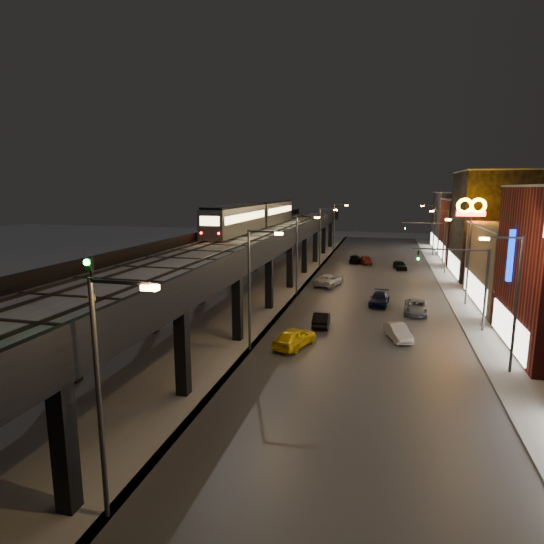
# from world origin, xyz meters

# --- Properties ---
(ground) EXTENTS (220.00, 220.00, 0.00)m
(ground) POSITION_xyz_m (0.00, 0.00, 0.00)
(ground) COLOR silver
(road_surface) EXTENTS (17.00, 120.00, 0.06)m
(road_surface) POSITION_xyz_m (7.50, 35.00, 0.03)
(road_surface) COLOR #46474D
(road_surface) RESTS_ON ground
(sidewalk_right) EXTENTS (4.00, 120.00, 0.14)m
(sidewalk_right) POSITION_xyz_m (17.50, 35.00, 0.07)
(sidewalk_right) COLOR #9FA1A8
(sidewalk_right) RESTS_ON ground
(under_viaduct_pavement) EXTENTS (11.00, 120.00, 0.06)m
(under_viaduct_pavement) POSITION_xyz_m (-6.00, 35.00, 0.03)
(under_viaduct_pavement) COLOR #9FA1A8
(under_viaduct_pavement) RESTS_ON ground
(elevated_viaduct) EXTENTS (9.00, 100.00, 6.30)m
(elevated_viaduct) POSITION_xyz_m (-6.00, 31.84, 5.62)
(elevated_viaduct) COLOR black
(elevated_viaduct) RESTS_ON ground
(viaduct_trackbed) EXTENTS (8.40, 100.00, 0.32)m
(viaduct_trackbed) POSITION_xyz_m (-6.01, 31.97, 6.39)
(viaduct_trackbed) COLOR #B2B7C1
(viaduct_trackbed) RESTS_ON elevated_viaduct
(viaduct_parapet_streetside) EXTENTS (0.30, 100.00, 1.10)m
(viaduct_parapet_streetside) POSITION_xyz_m (-1.65, 32.00, 6.85)
(viaduct_parapet_streetside) COLOR black
(viaduct_parapet_streetside) RESTS_ON elevated_viaduct
(viaduct_parapet_far) EXTENTS (0.30, 100.00, 1.10)m
(viaduct_parapet_far) POSITION_xyz_m (-10.35, 32.00, 6.85)
(viaduct_parapet_far) COLOR black
(viaduct_parapet_far) RESTS_ON elevated_viaduct
(building_c) EXTENTS (12.20, 15.20, 8.16)m
(building_c) POSITION_xyz_m (23.99, 32.00, 4.08)
(building_c) COLOR brown
(building_c) RESTS_ON ground
(building_d) EXTENTS (12.20, 13.20, 14.16)m
(building_d) POSITION_xyz_m (23.99, 48.00, 7.08)
(building_d) COLOR black
(building_d) RESTS_ON ground
(building_e) EXTENTS (12.20, 12.20, 10.16)m
(building_e) POSITION_xyz_m (23.99, 62.00, 5.08)
(building_e) COLOR maroon
(building_e) RESTS_ON ground
(building_f) EXTENTS (12.20, 16.20, 11.16)m
(building_f) POSITION_xyz_m (23.99, 76.00, 5.58)
(building_f) COLOR #3D3D46
(building_f) RESTS_ON ground
(streetlight_left_0) EXTENTS (2.57, 0.28, 9.00)m
(streetlight_left_0) POSITION_xyz_m (-0.43, -5.00, 5.24)
(streetlight_left_0) COLOR #38383A
(streetlight_left_0) RESTS_ON ground
(streetlight_left_1) EXTENTS (2.57, 0.28, 9.00)m
(streetlight_left_1) POSITION_xyz_m (-0.43, 13.00, 5.24)
(streetlight_left_1) COLOR #38383A
(streetlight_left_1) RESTS_ON ground
(streetlight_right_1) EXTENTS (2.56, 0.28, 9.00)m
(streetlight_right_1) POSITION_xyz_m (16.73, 13.00, 5.24)
(streetlight_right_1) COLOR #38383A
(streetlight_right_1) RESTS_ON ground
(streetlight_left_2) EXTENTS (2.57, 0.28, 9.00)m
(streetlight_left_2) POSITION_xyz_m (-0.43, 31.00, 5.24)
(streetlight_left_2) COLOR #38383A
(streetlight_left_2) RESTS_ON ground
(streetlight_right_2) EXTENTS (2.56, 0.28, 9.00)m
(streetlight_right_2) POSITION_xyz_m (16.73, 31.00, 5.24)
(streetlight_right_2) COLOR #38383A
(streetlight_right_2) RESTS_ON ground
(streetlight_left_3) EXTENTS (2.57, 0.28, 9.00)m
(streetlight_left_3) POSITION_xyz_m (-0.43, 49.00, 5.24)
(streetlight_left_3) COLOR #38383A
(streetlight_left_3) RESTS_ON ground
(streetlight_right_3) EXTENTS (2.56, 0.28, 9.00)m
(streetlight_right_3) POSITION_xyz_m (16.73, 49.00, 5.24)
(streetlight_right_3) COLOR #38383A
(streetlight_right_3) RESTS_ON ground
(streetlight_left_4) EXTENTS (2.57, 0.28, 9.00)m
(streetlight_left_4) POSITION_xyz_m (-0.43, 67.00, 5.24)
(streetlight_left_4) COLOR #38383A
(streetlight_left_4) RESTS_ON ground
(streetlight_right_4) EXTENTS (2.56, 0.28, 9.00)m
(streetlight_right_4) POSITION_xyz_m (16.73, 67.00, 5.24)
(streetlight_right_4) COLOR #38383A
(streetlight_right_4) RESTS_ON ground
(traffic_light_rig_a) EXTENTS (6.10, 0.34, 7.00)m
(traffic_light_rig_a) POSITION_xyz_m (15.84, 22.00, 4.50)
(traffic_light_rig_a) COLOR #38383A
(traffic_light_rig_a) RESTS_ON ground
(traffic_light_rig_b) EXTENTS (6.10, 0.34, 7.00)m
(traffic_light_rig_b) POSITION_xyz_m (15.84, 52.00, 4.50)
(traffic_light_rig_b) COLOR #38383A
(traffic_light_rig_b) RESTS_ON ground
(subway_train) EXTENTS (2.82, 34.28, 3.37)m
(subway_train) POSITION_xyz_m (-8.50, 42.11, 8.29)
(subway_train) COLOR gray
(subway_train) RESTS_ON viaduct_trackbed
(rail_signal) EXTENTS (0.31, 0.41, 2.71)m
(rail_signal) POSITION_xyz_m (-2.10, -3.07, 8.54)
(rail_signal) COLOR black
(rail_signal) RESTS_ON viaduct_trackbed
(car_taxi) EXTENTS (3.05, 4.75, 1.51)m
(car_taxi) POSITION_xyz_m (2.42, 14.42, 0.75)
(car_taxi) COLOR yellow
(car_taxi) RESTS_ON ground
(car_near_white) EXTENTS (1.52, 3.87, 1.25)m
(car_near_white) POSITION_xyz_m (3.64, 20.22, 0.63)
(car_near_white) COLOR black
(car_near_white) RESTS_ON ground
(car_mid_silver) EXTENTS (3.56, 5.56, 1.43)m
(car_mid_silver) POSITION_xyz_m (2.19, 37.06, 0.71)
(car_mid_silver) COLOR silver
(car_mid_silver) RESTS_ON ground
(car_mid_dark) EXTENTS (2.68, 4.60, 1.25)m
(car_mid_dark) POSITION_xyz_m (5.78, 54.99, 0.63)
(car_mid_dark) COLOR maroon
(car_mid_dark) RESTS_ON ground
(car_far_white) EXTENTS (1.77, 4.10, 1.38)m
(car_far_white) POSITION_xyz_m (4.03, 55.57, 0.69)
(car_far_white) COLOR black
(car_far_white) RESTS_ON ground
(car_onc_silver) EXTENTS (2.40, 3.96, 1.23)m
(car_onc_silver) POSITION_xyz_m (10.04, 18.11, 0.62)
(car_onc_silver) COLOR silver
(car_onc_silver) RESTS_ON ground
(car_onc_dark) EXTENTS (2.30, 4.62, 1.26)m
(car_onc_dark) POSITION_xyz_m (11.87, 26.51, 0.63)
(car_onc_dark) COLOR gray
(car_onc_dark) RESTS_ON ground
(car_onc_white) EXTENTS (2.19, 4.53, 1.27)m
(car_onc_white) POSITION_xyz_m (8.41, 28.93, 0.64)
(car_onc_white) COLOR black
(car_onc_white) RESTS_ON ground
(car_onc_red) EXTENTS (2.25, 4.02, 1.29)m
(car_onc_red) POSITION_xyz_m (10.99, 50.89, 0.65)
(car_onc_red) COLOR black
(car_onc_red) RESTS_ON ground
(sign_mcdonalds) EXTENTS (3.19, 0.36, 10.82)m
(sign_mcdonalds) POSITION_xyz_m (18.00, 37.78, 8.92)
(sign_mcdonalds) COLOR #38383A
(sign_mcdonalds) RESTS_ON ground
(sign_carwash) EXTENTS (1.72, 0.35, 8.93)m
(sign_carwash) POSITION_xyz_m (18.50, 18.96, 6.33)
(sign_carwash) COLOR #38383A
(sign_carwash) RESTS_ON ground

